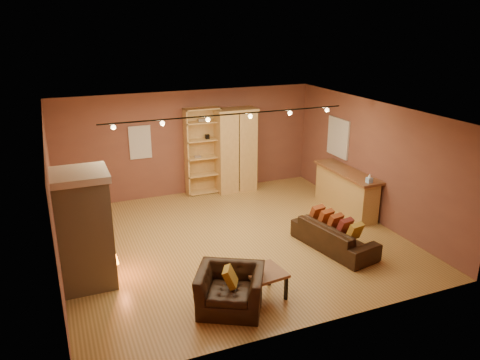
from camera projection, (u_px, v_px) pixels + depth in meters
name	position (u px, v px, depth m)	size (l,w,h in m)	color
floor	(234.00, 240.00, 10.14)	(7.00, 7.00, 0.00)	olive
ceiling	(233.00, 112.00, 9.23)	(7.00, 7.00, 0.00)	brown
back_wall	(189.00, 143.00, 12.53)	(7.00, 0.02, 2.80)	brown
left_wall	(53.00, 203.00, 8.42)	(0.02, 6.50, 2.80)	brown
right_wall	(372.00, 161.00, 10.94)	(0.02, 6.50, 2.80)	brown
fireplace	(85.00, 229.00, 8.17)	(1.01, 0.98, 2.12)	#C3B187
back_window	(140.00, 142.00, 11.99)	(0.56, 0.04, 0.86)	silver
bookcase	(202.00, 150.00, 12.60)	(0.96, 0.37, 2.36)	#DDB26B
armoire	(235.00, 150.00, 12.79)	(1.13, 0.64, 2.30)	#DDB26B
bar_counter	(346.00, 190.00, 11.58)	(0.58, 2.16, 1.03)	tan
tissue_box	(369.00, 179.00, 10.56)	(0.12, 0.12, 0.22)	#97C3F1
right_window	(338.00, 137.00, 12.07)	(0.05, 0.90, 1.00)	silver
loveseat	(334.00, 231.00, 9.66)	(0.92, 1.99, 0.79)	black
armchair	(230.00, 283.00, 7.61)	(1.27, 1.12, 0.93)	black
coffee_table	(265.00, 275.00, 7.96)	(0.71, 0.71, 0.48)	brown
track_rail	(230.00, 116.00, 9.44)	(5.20, 0.09, 0.13)	black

